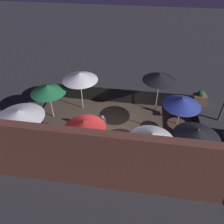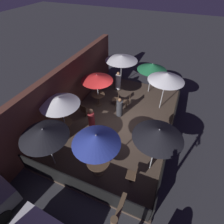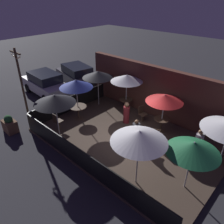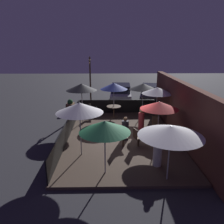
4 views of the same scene
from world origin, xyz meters
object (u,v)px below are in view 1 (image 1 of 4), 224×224
at_px(patio_umbrella_0, 152,137).
at_px(patio_chair_1, 84,132).
at_px(patio_chair_0, 172,110).
at_px(patron_0, 46,134).
at_px(dining_table_0, 148,163).
at_px(planter_box, 200,98).
at_px(patio_umbrella_3, 160,77).
at_px(patio_umbrella_4, 48,89).
at_px(patio_umbrella_2, 182,102).
at_px(patio_umbrella_6, 19,114).
at_px(patio_chair_3, 115,155).
at_px(patron_2, 129,143).
at_px(patron_1, 102,126).
at_px(patio_chair_2, 88,122).
at_px(patio_umbrella_1, 84,125).
at_px(patio_umbrella_7, 80,76).
at_px(dining_table_1, 87,146).
at_px(dining_table_2, 176,126).
at_px(patio_umbrella_5, 198,134).

relative_size(patio_umbrella_0, patio_chair_1, 2.56).
height_order(patio_chair_0, patron_0, patron_0).
xyz_separation_m(patio_umbrella_0, dining_table_0, (0.00, 0.00, -1.51)).
distance_m(patio_umbrella_0, planter_box, 6.84).
xyz_separation_m(patio_umbrella_3, patio_umbrella_4, (5.86, 1.49, -0.39)).
relative_size(patio_umbrella_2, patio_umbrella_6, 1.05).
distance_m(patio_umbrella_4, patio_chair_0, 6.98).
height_order(patio_chair_3, patron_2, patron_2).
relative_size(patio_umbrella_2, dining_table_0, 3.04).
height_order(patio_umbrella_3, dining_table_0, patio_umbrella_3).
bearing_deg(patron_0, patio_chair_1, -42.39).
xyz_separation_m(patio_umbrella_3, patron_1, (2.76, 2.49, -1.72)).
distance_m(patio_chair_2, patron_1, 0.84).
height_order(patio_umbrella_1, planter_box, patio_umbrella_1).
distance_m(patio_umbrella_0, patio_umbrella_3, 4.60).
bearing_deg(patio_chair_3, patio_umbrella_7, -48.55).
distance_m(patio_umbrella_1, dining_table_1, 1.33).
relative_size(patron_2, planter_box, 1.27).
bearing_deg(patio_umbrella_3, patio_umbrella_4, 14.27).
height_order(patio_umbrella_2, patio_umbrella_4, patio_umbrella_2).
bearing_deg(patio_chair_2, dining_table_0, 42.36).
distance_m(patio_umbrella_7, planter_box, 7.54).
bearing_deg(patron_1, patio_umbrella_7, -129.98).
bearing_deg(patio_umbrella_6, patio_chair_3, 173.46).
xyz_separation_m(patio_umbrella_6, planter_box, (-9.09, -4.97, -1.56)).
bearing_deg(patron_1, patio_chair_3, 39.57).
height_order(patio_umbrella_6, patron_0, patio_umbrella_6).
bearing_deg(patio_umbrella_4, patio_chair_3, 145.53).
xyz_separation_m(patio_umbrella_6, patron_2, (-5.06, -0.20, -1.30)).
height_order(patio_chair_2, patron_0, patron_0).
xyz_separation_m(dining_table_2, patio_chair_0, (0.09, -1.48, -0.10)).
bearing_deg(patron_0, patio_umbrella_2, -46.64).
distance_m(patio_umbrella_5, patio_chair_3, 3.62).
distance_m(patio_umbrella_5, patio_chair_2, 5.51).
bearing_deg(dining_table_0, dining_table_1, -10.37).
bearing_deg(patio_umbrella_0, patio_chair_3, -12.60).
xyz_separation_m(patio_umbrella_1, patio_chair_3, (-1.36, 0.19, -1.45)).
distance_m(patio_umbrella_3, patio_umbrella_6, 7.38).
distance_m(dining_table_2, patron_0, 6.56).
bearing_deg(patio_umbrella_0, patio_umbrella_2, -118.39).
bearing_deg(patio_chair_1, patron_1, 101.31).
relative_size(patio_umbrella_0, patio_chair_3, 2.54).
xyz_separation_m(patio_chair_2, patron_1, (-0.81, 0.22, 0.04)).
distance_m(patio_umbrella_2, planter_box, 4.10).
height_order(patio_umbrella_3, patio_chair_3, patio_umbrella_3).
distance_m(patio_umbrella_7, dining_table_0, 5.98).
relative_size(dining_table_1, dining_table_2, 0.84).
bearing_deg(patio_umbrella_4, dining_table_0, 150.57).
bearing_deg(patio_umbrella_7, patio_chair_2, 113.48).
xyz_separation_m(patio_umbrella_7, dining_table_0, (-3.99, 4.16, -1.57)).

